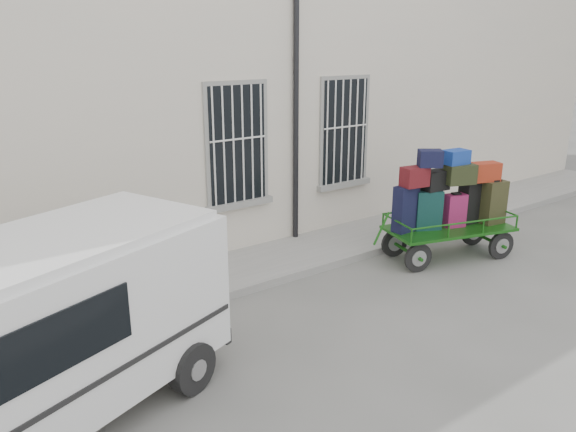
# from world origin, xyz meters

# --- Properties ---
(ground) EXTENTS (80.00, 80.00, 0.00)m
(ground) POSITION_xyz_m (0.00, 0.00, 0.00)
(ground) COLOR #60605C
(ground) RESTS_ON ground
(building) EXTENTS (24.00, 5.15, 6.00)m
(building) POSITION_xyz_m (0.00, 5.50, 3.00)
(building) COLOR beige
(building) RESTS_ON ground
(sidewalk) EXTENTS (24.00, 1.70, 0.15)m
(sidewalk) POSITION_xyz_m (0.00, 2.20, 0.07)
(sidewalk) COLOR gray
(sidewalk) RESTS_ON ground
(luggage_cart) EXTENTS (2.94, 1.75, 2.20)m
(luggage_cart) POSITION_xyz_m (2.87, 0.50, 1.11)
(luggage_cart) COLOR black
(luggage_cart) RESTS_ON ground
(van) EXTENTS (4.60, 3.15, 2.15)m
(van) POSITION_xyz_m (-4.85, -0.23, 1.23)
(van) COLOR white
(van) RESTS_ON ground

